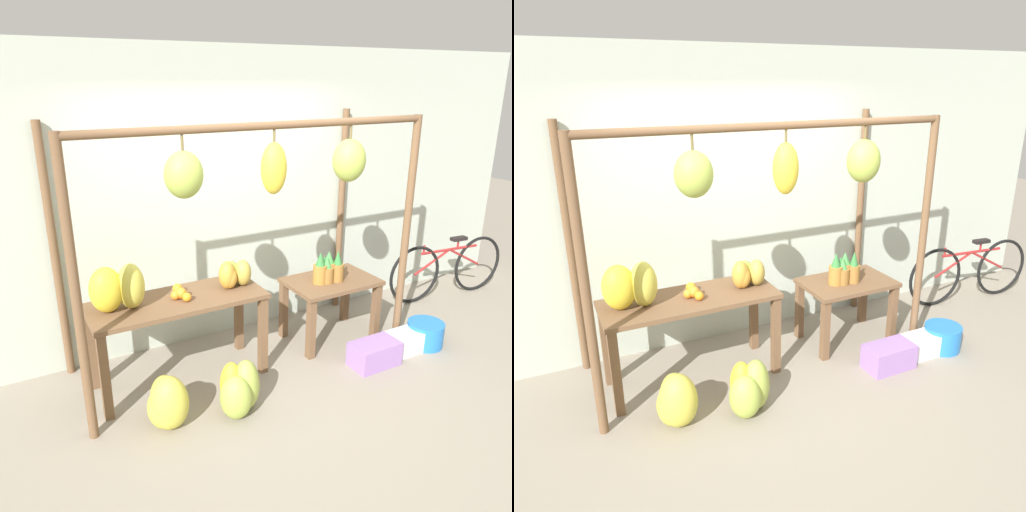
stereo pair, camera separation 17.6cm
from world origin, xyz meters
TOP-DOWN VIEW (x-y plane):
  - ground_plane at (0.00, 0.00)m, footprint 20.00×20.00m
  - shop_wall_back at (0.00, 1.51)m, footprint 8.00×0.08m
  - stall_awning at (0.03, 0.61)m, footprint 3.04×1.15m
  - display_table_main at (-0.65, 0.83)m, footprint 1.48×0.57m
  - display_table_side at (0.94, 0.82)m, footprint 0.88×0.58m
  - banana_pile_on_table at (-1.12, 0.85)m, footprint 0.48×0.31m
  - orange_pile at (-0.62, 0.84)m, footprint 0.15×0.27m
  - pineapple_cluster at (0.88, 0.81)m, footprint 0.31×0.19m
  - banana_pile_ground_left at (-0.96, 0.28)m, footprint 0.40×0.46m
  - banana_pile_ground_right at (-0.41, 0.18)m, footprint 0.44×0.40m
  - fruit_crate_white at (1.00, 0.20)m, footprint 0.45×0.26m
  - blue_bucket at (1.69, 0.24)m, footprint 0.35×0.35m
  - parked_bicycle at (2.79, 0.98)m, footprint 1.65×0.21m
  - papaya_pile at (-0.13, 0.84)m, footprint 0.35×0.28m
  - fruit_crate_purple at (1.37, 0.24)m, footprint 0.40×0.24m

SIDE VIEW (x-z plane):
  - ground_plane at x=0.00m, z-range 0.00..0.00m
  - fruit_crate_purple at x=1.37m, z-range 0.00..0.21m
  - fruit_crate_white at x=1.00m, z-range 0.00..0.23m
  - blue_bucket at x=1.69m, z-range 0.00..0.24m
  - banana_pile_ground_left at x=-0.96m, z-range -0.03..0.41m
  - banana_pile_ground_right at x=-0.41m, z-range -0.01..0.42m
  - parked_bicycle at x=2.79m, z-range 0.00..0.73m
  - display_table_side at x=0.94m, z-range 0.18..0.82m
  - display_table_main at x=-0.65m, z-range 0.25..1.03m
  - pineapple_cluster at x=0.88m, z-range 0.60..0.92m
  - orange_pile at x=-0.62m, z-range 0.77..0.86m
  - papaya_pile at x=-0.13m, z-range 0.77..1.01m
  - banana_pile_on_table at x=-1.12m, z-range 0.77..1.15m
  - shop_wall_back at x=0.00m, z-range 0.00..2.80m
  - stall_awning at x=0.03m, z-range 0.51..2.72m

